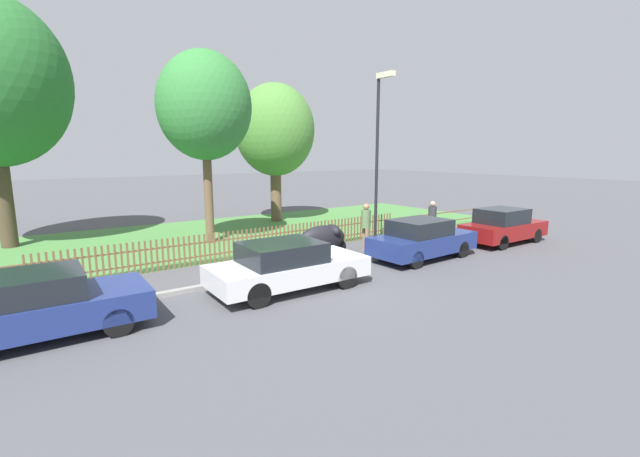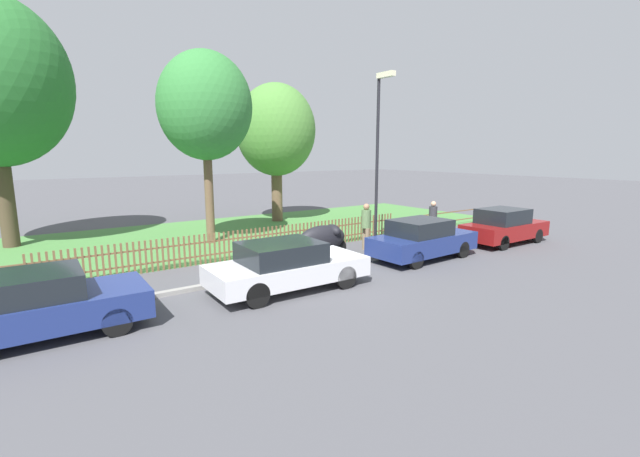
{
  "view_description": "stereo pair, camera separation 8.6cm",
  "coord_description": "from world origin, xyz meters",
  "px_view_note": "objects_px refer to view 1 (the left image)",
  "views": [
    {
      "loc": [
        -6.7,
        -10.89,
        3.68
      ],
      "look_at": [
        1.7,
        0.92,
        1.1
      ],
      "focal_mm": 24.0,
      "sensor_mm": 36.0,
      "label": 1
    },
    {
      "loc": [
        -6.63,
        -10.94,
        3.68
      ],
      "look_at": [
        1.7,
        0.92,
        1.1
      ],
      "focal_mm": 24.0,
      "sensor_mm": 36.0,
      "label": 2
    }
  ],
  "objects_px": {
    "parked_car_silver_hatchback": "(40,305)",
    "pedestrian_near_fence": "(432,218)",
    "parked_car_red_compact": "(503,226)",
    "pedestrian_by_lamp": "(366,224)",
    "street_lamp": "(379,144)",
    "parked_car_navy_estate": "(422,239)",
    "tree_behind_motorcycle": "(205,107)",
    "parked_car_black_saloon": "(287,265)",
    "tree_mid_park": "(275,131)",
    "covered_motorcycle": "(323,238)"
  },
  "relations": [
    {
      "from": "pedestrian_near_fence",
      "to": "pedestrian_by_lamp",
      "type": "relative_size",
      "value": 0.94
    },
    {
      "from": "covered_motorcycle",
      "to": "pedestrian_near_fence",
      "type": "bearing_deg",
      "value": 2.64
    },
    {
      "from": "parked_car_black_saloon",
      "to": "pedestrian_near_fence",
      "type": "distance_m",
      "value": 8.68
    },
    {
      "from": "parked_car_silver_hatchback",
      "to": "pedestrian_near_fence",
      "type": "height_order",
      "value": "pedestrian_near_fence"
    },
    {
      "from": "parked_car_silver_hatchback",
      "to": "tree_behind_motorcycle",
      "type": "bearing_deg",
      "value": 48.86
    },
    {
      "from": "parked_car_black_saloon",
      "to": "parked_car_red_compact",
      "type": "relative_size",
      "value": 1.11
    },
    {
      "from": "tree_behind_motorcycle",
      "to": "pedestrian_near_fence",
      "type": "bearing_deg",
      "value": -32.53
    },
    {
      "from": "pedestrian_by_lamp",
      "to": "street_lamp",
      "type": "bearing_deg",
      "value": -154.49
    },
    {
      "from": "pedestrian_near_fence",
      "to": "parked_car_red_compact",
      "type": "bearing_deg",
      "value": 134.03
    },
    {
      "from": "pedestrian_near_fence",
      "to": "street_lamp",
      "type": "xyz_separation_m",
      "value": [
        -3.38,
        -0.26,
        3.02
      ]
    },
    {
      "from": "tree_mid_park",
      "to": "pedestrian_by_lamp",
      "type": "distance_m",
      "value": 9.02
    },
    {
      "from": "covered_motorcycle",
      "to": "tree_behind_motorcycle",
      "type": "height_order",
      "value": "tree_behind_motorcycle"
    },
    {
      "from": "parked_car_black_saloon",
      "to": "tree_mid_park",
      "type": "distance_m",
      "value": 12.66
    },
    {
      "from": "parked_car_black_saloon",
      "to": "parked_car_red_compact",
      "type": "height_order",
      "value": "parked_car_red_compact"
    },
    {
      "from": "parked_car_red_compact",
      "to": "pedestrian_by_lamp",
      "type": "bearing_deg",
      "value": 157.39
    },
    {
      "from": "parked_car_silver_hatchback",
      "to": "parked_car_navy_estate",
      "type": "height_order",
      "value": "parked_car_navy_estate"
    },
    {
      "from": "tree_mid_park",
      "to": "pedestrian_by_lamp",
      "type": "bearing_deg",
      "value": -95.18
    },
    {
      "from": "parked_car_red_compact",
      "to": "covered_motorcycle",
      "type": "distance_m",
      "value": 7.79
    },
    {
      "from": "parked_car_silver_hatchback",
      "to": "street_lamp",
      "type": "height_order",
      "value": "street_lamp"
    },
    {
      "from": "pedestrian_near_fence",
      "to": "parked_car_navy_estate",
      "type": "bearing_deg",
      "value": 34.63
    },
    {
      "from": "parked_car_black_saloon",
      "to": "street_lamp",
      "type": "xyz_separation_m",
      "value": [
        5.02,
        1.87,
        3.28
      ]
    },
    {
      "from": "covered_motorcycle",
      "to": "tree_mid_park",
      "type": "xyz_separation_m",
      "value": [
        2.75,
        8.17,
        4.11
      ]
    },
    {
      "from": "parked_car_black_saloon",
      "to": "covered_motorcycle",
      "type": "xyz_separation_m",
      "value": [
        2.92,
        2.37,
        0.02
      ]
    },
    {
      "from": "parked_car_red_compact",
      "to": "tree_mid_park",
      "type": "bearing_deg",
      "value": 114.64
    },
    {
      "from": "pedestrian_near_fence",
      "to": "parked_car_silver_hatchback",
      "type": "bearing_deg",
      "value": 8.0
    },
    {
      "from": "tree_mid_park",
      "to": "street_lamp",
      "type": "bearing_deg",
      "value": -94.28
    },
    {
      "from": "covered_motorcycle",
      "to": "pedestrian_by_lamp",
      "type": "xyz_separation_m",
      "value": [
        2.01,
        0.03,
        0.31
      ]
    },
    {
      "from": "street_lamp",
      "to": "pedestrian_by_lamp",
      "type": "bearing_deg",
      "value": 99.71
    },
    {
      "from": "parked_car_red_compact",
      "to": "parked_car_navy_estate",
      "type": "bearing_deg",
      "value": 178.59
    },
    {
      "from": "tree_mid_park",
      "to": "pedestrian_near_fence",
      "type": "bearing_deg",
      "value": -71.99
    },
    {
      "from": "parked_car_black_saloon",
      "to": "parked_car_red_compact",
      "type": "bearing_deg",
      "value": 1.49
    },
    {
      "from": "parked_car_red_compact",
      "to": "parked_car_black_saloon",
      "type": "bearing_deg",
      "value": -179.1
    },
    {
      "from": "parked_car_red_compact",
      "to": "street_lamp",
      "type": "relative_size",
      "value": 0.61
    },
    {
      "from": "covered_motorcycle",
      "to": "pedestrian_near_fence",
      "type": "height_order",
      "value": "pedestrian_near_fence"
    },
    {
      "from": "parked_car_black_saloon",
      "to": "parked_car_navy_estate",
      "type": "height_order",
      "value": "parked_car_navy_estate"
    },
    {
      "from": "parked_car_red_compact",
      "to": "pedestrian_by_lamp",
      "type": "relative_size",
      "value": 2.19
    },
    {
      "from": "pedestrian_near_fence",
      "to": "pedestrian_by_lamp",
      "type": "distance_m",
      "value": 3.48
    },
    {
      "from": "parked_car_navy_estate",
      "to": "covered_motorcycle",
      "type": "xyz_separation_m",
      "value": [
        -2.72,
        2.13,
        -0.0
      ]
    },
    {
      "from": "parked_car_navy_estate",
      "to": "pedestrian_by_lamp",
      "type": "bearing_deg",
      "value": 106.14
    },
    {
      "from": "parked_car_black_saloon",
      "to": "covered_motorcycle",
      "type": "bearing_deg",
      "value": 40.04
    },
    {
      "from": "parked_car_silver_hatchback",
      "to": "parked_car_black_saloon",
      "type": "xyz_separation_m",
      "value": [
        5.6,
        -0.23,
        -0.0
      ]
    },
    {
      "from": "street_lamp",
      "to": "covered_motorcycle",
      "type": "bearing_deg",
      "value": 166.66
    },
    {
      "from": "pedestrian_near_fence",
      "to": "tree_behind_motorcycle",
      "type": "bearing_deg",
      "value": -32.25
    },
    {
      "from": "parked_car_red_compact",
      "to": "covered_motorcycle",
      "type": "xyz_separation_m",
      "value": [
        -7.44,
        2.29,
        -0.01
      ]
    },
    {
      "from": "tree_behind_motorcycle",
      "to": "pedestrian_by_lamp",
      "type": "distance_m",
      "value": 7.8
    },
    {
      "from": "pedestrian_by_lamp",
      "to": "street_lamp",
      "type": "xyz_separation_m",
      "value": [
        0.09,
        -0.52,
        2.96
      ]
    },
    {
      "from": "parked_car_silver_hatchback",
      "to": "parked_car_navy_estate",
      "type": "xyz_separation_m",
      "value": [
        11.24,
        0.01,
        0.02
      ]
    },
    {
      "from": "covered_motorcycle",
      "to": "tree_mid_park",
      "type": "height_order",
      "value": "tree_mid_park"
    },
    {
      "from": "tree_mid_park",
      "to": "parked_car_silver_hatchback",
      "type": "bearing_deg",
      "value": -137.53
    },
    {
      "from": "pedestrian_near_fence",
      "to": "street_lamp",
      "type": "relative_size",
      "value": 0.26
    }
  ]
}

